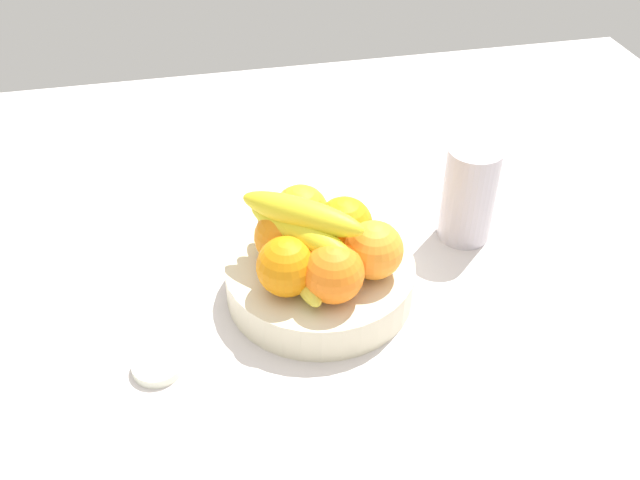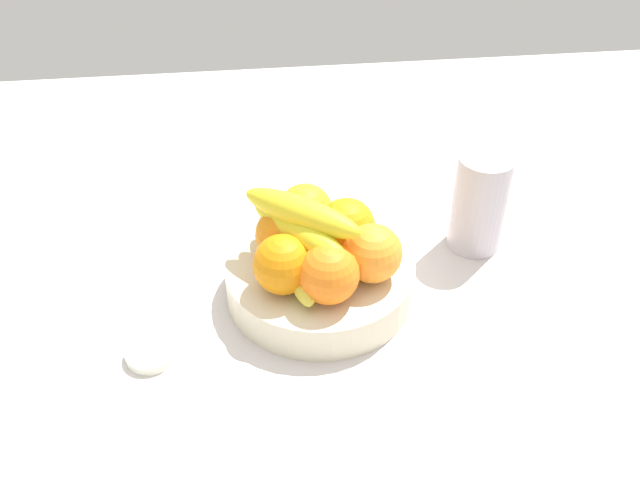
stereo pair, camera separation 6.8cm
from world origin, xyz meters
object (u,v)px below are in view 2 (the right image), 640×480
(orange_back_left, at_px, (283,264))
(banana_bunch, at_px, (297,237))
(thermos_tumbler, at_px, (479,203))
(orange_front_right, at_px, (305,211))
(orange_front_left, at_px, (347,227))
(orange_center, at_px, (284,235))
(jar_lid, at_px, (151,353))
(orange_top_stack, at_px, (372,253))
(fruit_bowl, at_px, (320,278))
(orange_back_right, at_px, (329,274))

(orange_back_left, height_order, banana_bunch, banana_bunch)
(thermos_tumbler, bearing_deg, orange_front_right, -176.71)
(banana_bunch, bearing_deg, orange_front_left, 24.27)
(orange_front_right, bearing_deg, orange_center, -124.01)
(jar_lid, bearing_deg, thermos_tumbler, 20.57)
(orange_top_stack, bearing_deg, thermos_tumbler, 32.79)
(thermos_tumbler, bearing_deg, orange_top_stack, -147.21)
(fruit_bowl, distance_m, orange_front_right, 0.09)
(orange_front_right, xyz_separation_m, banana_bunch, (-0.02, -0.07, 0.01))
(orange_back_left, xyz_separation_m, orange_top_stack, (0.11, 0.01, 0.00))
(fruit_bowl, relative_size, orange_center, 3.30)
(orange_top_stack, bearing_deg, orange_back_right, -151.42)
(orange_front_left, relative_size, jar_lid, 1.22)
(orange_center, distance_m, jar_lid, 0.23)
(fruit_bowl, distance_m, banana_bunch, 0.09)
(fruit_bowl, height_order, orange_front_right, orange_front_right)
(orange_front_right, height_order, orange_center, same)
(thermos_tumbler, xyz_separation_m, jar_lid, (-0.46, -0.17, -0.07))
(fruit_bowl, xyz_separation_m, orange_back_right, (0.00, -0.07, 0.07))
(orange_front_left, height_order, orange_top_stack, same)
(fruit_bowl, xyz_separation_m, orange_back_left, (-0.05, -0.04, 0.07))
(thermos_tumbler, bearing_deg, orange_back_right, -148.24)
(orange_top_stack, xyz_separation_m, banana_bunch, (-0.09, 0.03, 0.01))
(orange_front_left, distance_m, thermos_tumbler, 0.21)
(orange_back_right, bearing_deg, thermos_tumbler, 31.76)
(orange_back_right, bearing_deg, orange_front_left, 68.52)
(orange_back_right, relative_size, jar_lid, 1.22)
(fruit_bowl, distance_m, jar_lid, 0.24)
(fruit_bowl, bearing_deg, orange_back_left, -140.98)
(jar_lid, bearing_deg, orange_top_stack, 11.80)
(orange_center, xyz_separation_m, orange_top_stack, (0.11, -0.05, 0.00))
(orange_center, relative_size, thermos_tumbler, 0.51)
(orange_top_stack, relative_size, thermos_tumbler, 0.51)
(orange_back_right, relative_size, thermos_tumbler, 0.51)
(orange_front_right, bearing_deg, thermos_tumbler, 3.29)
(orange_front_left, relative_size, orange_top_stack, 1.00)
(orange_center, relative_size, banana_bunch, 0.42)
(orange_front_left, xyz_separation_m, thermos_tumbler, (0.20, 0.06, -0.02))
(orange_front_right, relative_size, orange_top_stack, 1.00)
(orange_back_right, height_order, banana_bunch, banana_bunch)
(fruit_bowl, relative_size, orange_back_left, 3.30)
(orange_front_left, height_order, thermos_tumbler, thermos_tumbler)
(jar_lid, bearing_deg, orange_front_right, 37.15)
(orange_front_right, distance_m, orange_back_left, 0.11)
(orange_front_right, bearing_deg, banana_bunch, -103.50)
(jar_lid, bearing_deg, orange_center, 32.00)
(orange_back_left, relative_size, jar_lid, 1.22)
(orange_back_left, xyz_separation_m, orange_back_right, (0.05, -0.02, 0.00))
(orange_center, distance_m, orange_back_left, 0.06)
(banana_bunch, bearing_deg, orange_back_left, -120.57)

